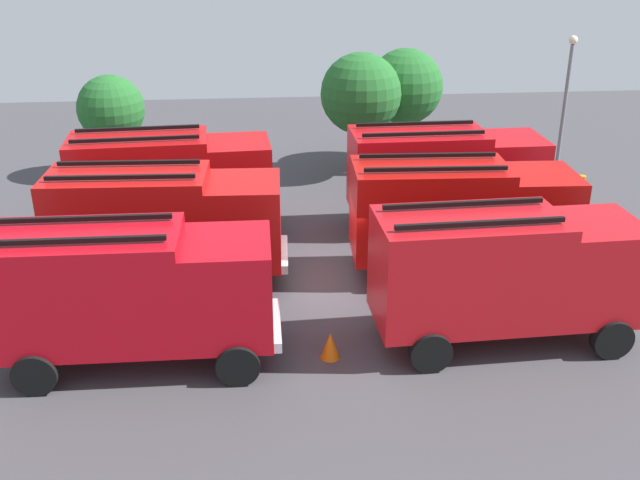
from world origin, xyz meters
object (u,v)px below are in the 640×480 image
Objects in this scene: firefighter_2 at (580,195)px; fire_truck_3 at (461,212)px; tree_0 at (111,109)px; lamppost at (565,99)px; firefighter_1 at (496,275)px; traffic_cone_0 at (330,345)px; fire_truck_0 at (130,289)px; fire_truck_1 at (505,270)px; fire_truck_2 at (165,221)px; tree_2 at (405,87)px; firefighter_0 at (452,184)px; fire_truck_5 at (445,172)px; fire_truck_4 at (171,178)px; tree_1 at (361,94)px.

fire_truck_3 is at bearing -110.82° from firefighter_2.
tree_0 is 19.40m from lamppost.
firefighter_1 is 2.14× the size of traffic_cone_0.
tree_0 reaches higher than firefighter_2.
fire_truck_0 reaches higher than traffic_cone_0.
fire_truck_1 is 10.25m from fire_truck_2.
fire_truck_3 is 12.04m from tree_2.
fire_truck_2 reaches higher than traffic_cone_0.
fire_truck_0 is 5.35m from traffic_cone_0.
traffic_cone_0 is at bearing -114.81° from firefighter_0.
fire_truck_5 is 1.36× the size of tree_2.
firefighter_2 is 4.96m from lamppost.
fire_truck_4 is 15.34m from firefighter_2.
firefighter_1 is 12.82m from tree_1.
firefighter_0 is 7.97m from firefighter_1.
fire_truck_5 is at bearing -143.86° from firefighter_2.
firefighter_2 is 13.76m from traffic_cone_0.
tree_0 is 0.71× the size of lamppost.
fire_truck_4 is at bearing -142.08° from tree_2.
lamppost is (11.17, 12.98, 3.35)m from traffic_cone_0.
fire_truck_3 is (-0.04, 4.22, 0.00)m from fire_truck_1.
fire_truck_4 is 1.62× the size of tree_0.
lamppost reaches higher than tree_0.
tree_0 reaches higher than fire_truck_4.
fire_truck_2 is (0.41, 4.52, 0.00)m from fire_truck_0.
fire_truck_0 is 17.80m from firefighter_2.
tree_1 is at bearing 174.67° from firefighter_2.
firefighter_0 is 15.03m from tree_0.
fire_truck_4 is 11.90m from firefighter_1.
fire_truck_4 is (-0.20, 4.13, 0.00)m from fire_truck_2.
fire_truck_1 is at bearing -93.81° from fire_truck_5.
fire_truck_2 is 10.19m from firefighter_1.
fire_truck_1 is at bearing -82.76° from tree_1.
fire_truck_3 is at bearing -97.43° from fire_truck_5.
fire_truck_1 is at bearing -87.22° from fire_truck_3.
tree_1 is at bearing 94.87° from fire_truck_1.
tree_2 is at bearing 52.81° from fire_truck_2.
firefighter_0 is at bearing -82.04° from tree_2.
firefighter_1 is at bearing -9.46° from fire_truck_2.
tree_2 reaches higher than fire_truck_1.
fire_truck_1 is at bearing 1.72° from fire_truck_0.
fire_truck_4 is 9.93m from fire_truck_5.
fire_truck_5 is at bearing 23.98° from fire_truck_2.
tree_2 reaches higher than traffic_cone_0.
fire_truck_3 is at bearing 45.30° from traffic_cone_0.
firefighter_0 is 12.22m from traffic_cone_0.
tree_0 is at bearing 164.00° from firefighter_0.
tree_2 is 7.07m from lamppost.
fire_truck_1 is at bearing 5.73° from traffic_cone_0.
fire_truck_2 is 15.44m from tree_2.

